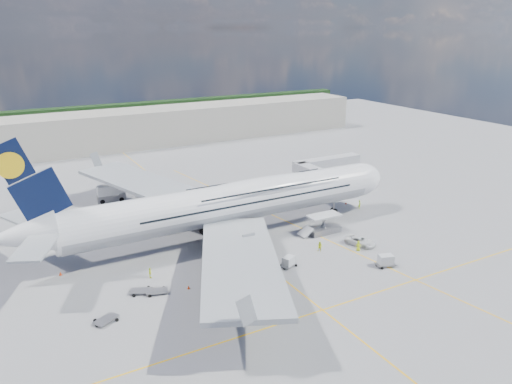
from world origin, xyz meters
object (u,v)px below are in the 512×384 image
dolly_row_a (141,291)px  crew_nose (360,204)px  cone_nose (346,203)px  cone_wing_right_outer (255,322)px  cargo_loader (323,227)px  dolly_row_c (261,288)px  cone_wing_left_inner (136,219)px  cone_wing_right_inner (189,287)px  crew_loader (320,247)px  crew_wing (150,273)px  baggage_tug (226,276)px  catering_truck_inner (165,211)px  crew_van (358,246)px  dolly_back (106,319)px  airliner (230,203)px  dolly_row_b (157,291)px  dolly_nose_far (386,260)px  dolly_nose_near (289,261)px  jet_bridge (323,168)px  cone_wing_left_outer (109,212)px  crew_tug (212,269)px  service_van (360,241)px  catering_truck_outer (111,194)px

dolly_row_a → crew_nose: crew_nose is taller
dolly_row_a → cone_nose: bearing=40.7°
cone_wing_right_outer → cargo_loader: bearing=38.4°
dolly_row_c → cone_wing_left_inner: (-7.72, 38.85, -0.88)m
crew_nose → cone_wing_right_inner: size_ratio=3.42×
crew_loader → crew_wing: crew_loader is taller
cone_nose → baggage_tug: bearing=-154.0°
catering_truck_inner → crew_van: catering_truck_inner is taller
cargo_loader → dolly_back: cargo_loader is taller
airliner → crew_wing: size_ratio=45.25×
cone_wing_right_inner → cone_nose: bearing=22.4°
dolly_row_b → crew_wing: bearing=96.5°
crew_loader → cone_wing_right_inner: 25.60m
dolly_row_c → cone_wing_right_outer: 7.90m
dolly_row_b → dolly_nose_far: bearing=-1.7°
dolly_row_c → dolly_nose_near: (8.63, 5.70, -0.20)m
dolly_row_c → crew_nose: (37.66, 21.92, -0.20)m
jet_bridge → cone_nose: bearing=-77.7°
cone_wing_left_outer → dolly_row_a: bearing=-96.3°
cargo_loader → dolly_row_a: bearing=-171.5°
cargo_loader → crew_tug: bearing=-168.4°
service_van → crew_tug: size_ratio=3.07×
dolly_back → crew_van: bearing=-29.9°
dolly_row_c → airliner: bearing=67.4°
dolly_nose_near → jet_bridge: bearing=21.8°
cargo_loader → catering_truck_outer: bearing=129.2°
crew_loader → cone_nose: (20.17, 17.64, -0.69)m
dolly_nose_near → crew_nose: bearing=5.5°
dolly_nose_far → cone_wing_left_outer: dolly_nose_far is taller
crew_nose → dolly_back: bearing=160.6°
cargo_loader → dolly_row_b: 36.53m
dolly_row_a → crew_van: (38.47, -4.25, 0.56)m
crew_loader → crew_van: 6.94m
cargo_loader → dolly_row_a: cargo_loader is taller
dolly_row_b → cone_wing_right_outer: 16.93m
airliner → dolly_back: bearing=-147.0°
dolly_row_c → baggage_tug: (-2.60, 6.40, -0.33)m
dolly_back → crew_van: size_ratio=1.98×
airliner → dolly_back: size_ratio=21.22×
crew_nose → crew_loader: 25.08m
dolly_nose_far → crew_loader: 11.86m
cargo_loader → baggage_tug: cargo_loader is taller
dolly_nose_far → cone_wing_left_outer: 58.97m
airliner → catering_truck_outer: (-14.98, 31.55, -5.08)m
dolly_row_a → baggage_tug: (12.92, -2.78, 0.45)m
catering_truck_inner → cone_wing_right_inner: size_ratio=13.08×
catering_truck_inner → cone_wing_left_inner: (-5.54, 2.39, -1.66)m
jet_bridge → dolly_back: 64.61m
catering_truck_inner → dolly_nose_near: bearing=-86.5°
dolly_row_c → cone_wing_right_outer: dolly_row_c is taller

